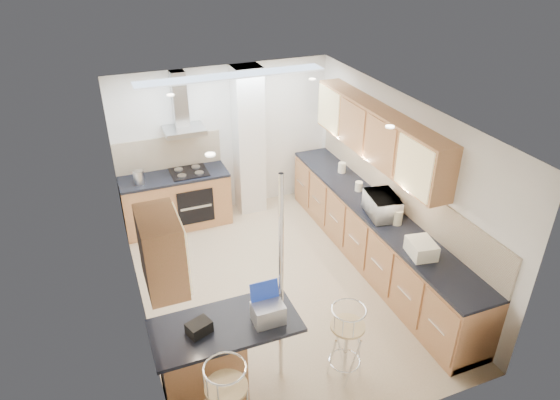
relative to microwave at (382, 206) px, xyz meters
name	(u,v)px	position (x,y,z in m)	size (l,w,h in m)	color
ground	(278,285)	(-1.45, 0.18, -1.07)	(4.80, 4.80, 0.00)	tan
room_shell	(290,171)	(-1.13, 0.56, 0.47)	(3.64, 4.84, 2.51)	white
right_counter	(374,236)	(0.05, 0.18, -0.61)	(0.63, 4.40, 0.92)	#A87643
back_counter	(176,200)	(-2.40, 2.28, -0.61)	(1.70, 0.63, 0.92)	#A87643
peninsula	(228,358)	(-2.58, -1.27, -0.60)	(1.47, 0.72, 0.94)	#A87643
microwave	(382,206)	(0.00, 0.00, 0.00)	(0.56, 0.38, 0.31)	white
laptop	(268,313)	(-2.17, -1.39, -0.03)	(0.31, 0.23, 0.21)	#A1A4A8
bag	(199,328)	(-2.84, -1.29, -0.07)	(0.23, 0.17, 0.12)	black
bar_stool_end	(346,343)	(-1.34, -1.54, -0.59)	(0.39, 0.39, 0.96)	tan
jar_a	(342,168)	(0.12, 1.39, -0.07)	(0.12, 0.12, 0.16)	white
jar_b	(359,186)	(0.07, 0.75, -0.08)	(0.11, 0.11, 0.14)	white
jar_c	(397,217)	(0.07, -0.26, -0.05)	(0.14, 0.14, 0.21)	beige
jar_d	(426,247)	(0.04, -0.94, -0.09)	(0.10, 0.10, 0.13)	white
bread_bin	(421,248)	(-0.06, -0.97, -0.06)	(0.29, 0.36, 0.19)	white
kettle	(139,177)	(-2.94, 2.17, -0.04)	(0.16, 0.16, 0.22)	#ACAFB0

